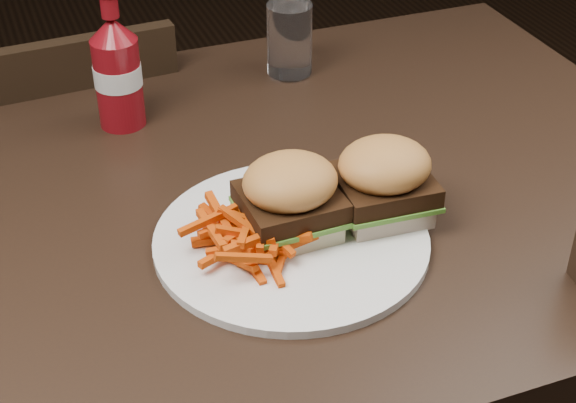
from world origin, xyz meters
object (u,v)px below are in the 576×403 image
object	(u,v)px
tumbler	(289,39)
ketchup_bottle	(119,83)
chair_far	(66,211)
dining_table	(226,206)
plate	(291,240)

from	to	relation	value
tumbler	ketchup_bottle	bearing A→B (deg)	-167.09
chair_far	ketchup_bottle	world-z (taller)	ketchup_bottle
dining_table	plate	bearing A→B (deg)	-72.93
plate	ketchup_bottle	xyz separation A→B (m)	(-0.12, 0.33, 0.06)
dining_table	ketchup_bottle	distance (m)	0.24
dining_table	tumbler	bearing A→B (deg)	55.40
dining_table	chair_far	bearing A→B (deg)	107.12
dining_table	tumbler	size ratio (longest dim) A/B	11.49
dining_table	ketchup_bottle	xyz separation A→B (m)	(-0.08, 0.21, 0.08)
dining_table	chair_far	size ratio (longest dim) A/B	3.26
chair_far	ketchup_bottle	distance (m)	0.49
chair_far	tumbler	xyz separation A→B (m)	(0.34, -0.23, 0.38)
tumbler	plate	bearing A→B (deg)	-110.75
ketchup_bottle	plate	bearing A→B (deg)	-70.68
dining_table	ketchup_bottle	world-z (taller)	ketchup_bottle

